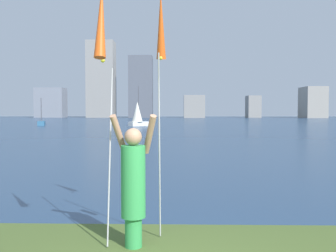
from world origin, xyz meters
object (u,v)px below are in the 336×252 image
kite_flag_right (161,31)px  sailboat_2 (138,114)px  person (133,182)px  sailboat_0 (41,123)px  kite_flag_left (102,27)px

kite_flag_right → sailboat_2: sailboat_2 is taller
person → sailboat_2: sailboat_2 is taller
sailboat_2 → kite_flag_right: bearing=-83.6°
kite_flag_right → sailboat_0: kite_flag_right is taller
kite_flag_left → kite_flag_right: bearing=56.4°
person → kite_flag_left: bearing=-115.8°
kite_flag_right → sailboat_0: bearing=112.1°
person → kite_flag_right: (0.38, 0.75, 2.37)m
kite_flag_left → kite_flag_right: 1.38m
kite_flag_left → sailboat_2: size_ratio=0.75×
kite_flag_right → kite_flag_left: bearing=-123.6°
sailboat_0 → kite_flag_right: bearing=-67.9°
kite_flag_right → sailboat_2: 42.61m
person → sailboat_2: 43.27m
person → kite_flag_left: 2.26m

